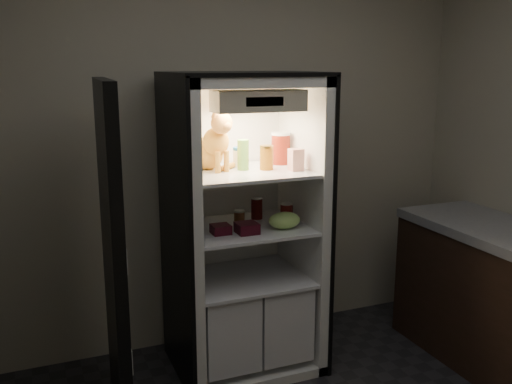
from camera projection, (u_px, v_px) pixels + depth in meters
room_shell at (370, 144)px, 2.18m from camera, size 3.60×3.60×3.60m
refrigerator at (242, 246)px, 3.61m from camera, size 0.90×0.72×1.88m
fridge_door at (114, 265)px, 2.92m from camera, size 0.12×0.87×1.85m
tabby_cat at (212, 146)px, 3.43m from camera, size 0.35×0.38×0.39m
parmesan_shaker at (243, 155)px, 3.44m from camera, size 0.07×0.07×0.18m
mayo_tub at (240, 157)px, 3.55m from camera, size 0.09×0.09×0.12m
salsa_jar at (266, 158)px, 3.45m from camera, size 0.08×0.08×0.15m
pepper_jar at (281, 148)px, 3.64m from camera, size 0.12×0.12×0.20m
cream_carton at (296, 160)px, 3.43m from camera, size 0.08×0.08×0.13m
soda_can_a at (257, 208)px, 3.68m from camera, size 0.07×0.07×0.14m
soda_can_b at (288, 213)px, 3.59m from camera, size 0.06×0.06×0.12m
soda_can_c at (286, 214)px, 3.54m from camera, size 0.07×0.07×0.13m
condiment_jar at (239, 217)px, 3.54m from camera, size 0.07×0.07×0.09m
grape_bag at (284, 220)px, 3.46m from camera, size 0.20×0.15×0.10m
berry_box_left at (221, 229)px, 3.36m from camera, size 0.11×0.11×0.05m
berry_box_right at (247, 228)px, 3.37m from camera, size 0.12×0.12×0.06m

